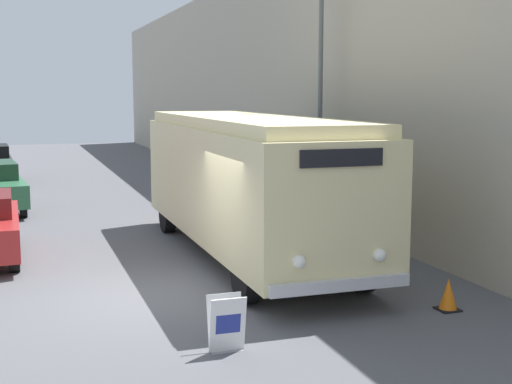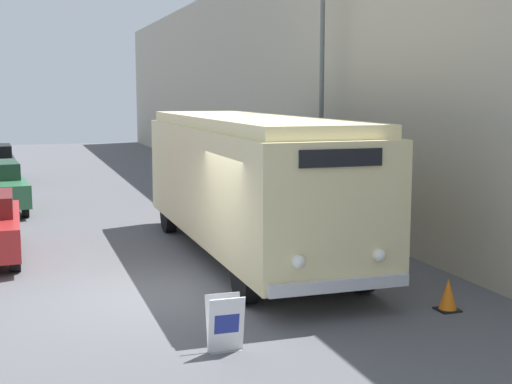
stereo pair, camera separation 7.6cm
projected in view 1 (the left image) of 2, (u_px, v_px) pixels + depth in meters
The scene contains 6 objects.
ground_plane at pixel (160, 297), 12.80m from camera, with size 80.00×80.00×0.00m, color #56565B.
building_wall_right at pixel (280, 83), 23.55m from camera, with size 0.30×60.00×7.92m.
vintage_bus at pixel (247, 178), 15.67m from camera, with size 2.55×9.65×3.12m.
sign_board at pixel (227, 324), 10.06m from camera, with size 0.51×0.31×0.81m.
streetlamp at pixel (321, 45), 18.46m from camera, with size 0.36×0.36×7.68m.
traffic_cone at pixel (448, 295), 11.97m from camera, with size 0.36×0.36×0.55m.
Camera 1 is at (-2.33, -12.31, 3.65)m, focal length 50.00 mm.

